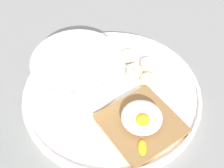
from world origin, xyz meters
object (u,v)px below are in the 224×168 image
(toast_slice, at_px, (141,124))
(poached_egg, at_px, (142,118))
(banana_slice_front, at_px, (133,71))
(banana_slice_left, at_px, (149,81))
(oatmeal_bowl, at_px, (77,70))
(banana_slice_back, at_px, (148,65))
(banana_slice_right, at_px, (128,56))

(toast_slice, bearing_deg, poached_egg, -137.54)
(banana_slice_front, bearing_deg, banana_slice_left, -84.72)
(toast_slice, bearing_deg, banana_slice_left, 31.76)
(oatmeal_bowl, relative_size, banana_slice_back, 3.98)
(oatmeal_bowl, bearing_deg, banana_slice_front, -36.25)
(poached_egg, bearing_deg, banana_slice_left, 31.94)
(banana_slice_left, relative_size, banana_slice_right, 1.40)
(oatmeal_bowl, xyz_separation_m, toast_slice, (0.00, -0.13, -0.02))
(poached_egg, distance_m, banana_slice_front, 0.11)
(oatmeal_bowl, distance_m, banana_slice_front, 0.10)
(oatmeal_bowl, xyz_separation_m, banana_slice_right, (0.10, -0.02, -0.02))
(poached_egg, relative_size, banana_slice_left, 1.75)
(banana_slice_left, bearing_deg, banana_slice_back, 42.13)
(banana_slice_back, bearing_deg, poached_egg, -145.15)
(poached_egg, bearing_deg, banana_slice_front, 47.69)
(toast_slice, height_order, banana_slice_left, toast_slice)
(poached_egg, distance_m, banana_slice_back, 0.13)
(poached_egg, height_order, banana_slice_back, poached_egg)
(oatmeal_bowl, height_order, toast_slice, oatmeal_bowl)
(oatmeal_bowl, relative_size, banana_slice_right, 4.78)
(banana_slice_left, xyz_separation_m, banana_slice_right, (0.02, 0.06, 0.00))
(banana_slice_left, bearing_deg, poached_egg, -148.06)
(banana_slice_front, xyz_separation_m, banana_slice_left, (0.00, -0.03, -0.00))
(toast_slice, xyz_separation_m, banana_slice_back, (0.10, 0.07, -0.00))
(oatmeal_bowl, relative_size, banana_slice_front, 3.77)
(toast_slice, relative_size, banana_slice_left, 2.86)
(banana_slice_left, height_order, banana_slice_back, banana_slice_back)
(banana_slice_front, height_order, banana_slice_left, banana_slice_front)
(toast_slice, relative_size, poached_egg, 1.63)
(oatmeal_bowl, height_order, banana_slice_left, oatmeal_bowl)
(banana_slice_front, relative_size, banana_slice_right, 1.27)
(banana_slice_left, bearing_deg, oatmeal_bowl, 131.62)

